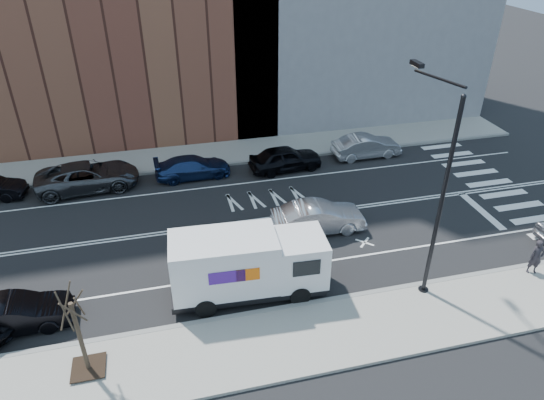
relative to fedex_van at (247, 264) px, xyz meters
name	(u,v)px	position (x,y,z in m)	size (l,w,h in m)	color
ground	(237,223)	(0.51, 5.60, -1.60)	(120.00, 120.00, 0.00)	black
sidewalk_near	(277,343)	(0.51, -3.20, -1.53)	(44.00, 3.60, 0.15)	gray
sidewalk_far	(214,154)	(0.51, 14.40, -1.53)	(44.00, 3.60, 0.15)	gray
curb_near	(267,311)	(0.51, -1.40, -1.52)	(44.00, 0.25, 0.17)	gray
curb_far	(218,165)	(0.51, 12.60, -1.52)	(44.00, 0.25, 0.17)	gray
crosswalk	(496,188)	(16.51, 5.60, -1.60)	(3.00, 14.00, 0.01)	white
road_markings	(237,223)	(0.51, 5.60, -1.60)	(40.00, 8.60, 0.01)	white
streetlight	(437,187)	(7.51, -1.31, 3.47)	(0.44, 4.02, 9.34)	black
street_tree	(82,344)	(-6.49, -2.80, -0.15)	(1.20, 1.20, 3.75)	black
fedex_van	(247,264)	(0.00, 0.00, 0.00)	(6.81, 2.67, 3.06)	black
far_parked_c	(88,176)	(-7.49, 11.51, -0.78)	(2.74, 5.94, 1.65)	#43454A
far_parked_d	(193,167)	(-1.21, 11.53, -0.92)	(1.91, 4.69, 1.36)	navy
far_parked_e	(285,158)	(4.71, 11.12, -0.81)	(1.89, 4.69, 1.60)	black
far_parked_f	(366,146)	(10.56, 11.68, -0.84)	(1.62, 4.64, 1.53)	#ACADB1
driving_sedan	(318,218)	(4.53, 3.93, -0.81)	(1.69, 4.85, 1.60)	#B1B1B6
near_parked_rear_a	(14,315)	(-9.44, 0.17, -0.88)	(1.54, 4.42, 1.46)	black
pedestrian	(536,257)	(12.98, -1.89, -0.59)	(0.63, 0.42, 1.74)	#242127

